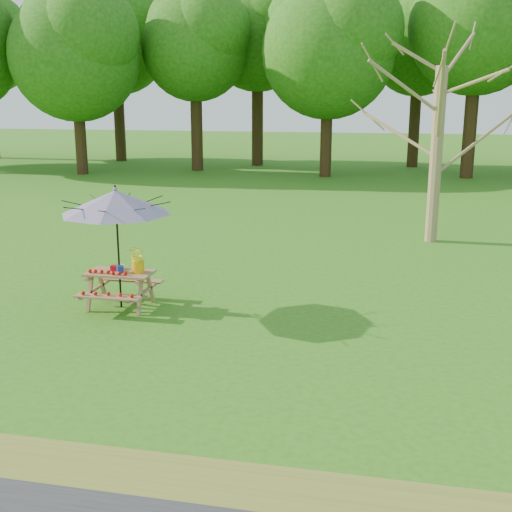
# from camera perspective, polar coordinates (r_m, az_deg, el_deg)

# --- Properties ---
(ground) EXTENTS (120.00, 120.00, 0.00)m
(ground) POSITION_cam_1_polar(r_m,az_deg,el_deg) (9.48, -8.50, -9.60)
(ground) COLOR #397115
(ground) RESTS_ON ground
(drygrass_strip) EXTENTS (120.00, 1.20, 0.01)m
(drygrass_strip) POSITION_cam_1_polar(r_m,az_deg,el_deg) (7.23, -16.57, -18.10)
(drygrass_strip) COLOR #99963D
(drygrass_strip) RESTS_ON ground
(picnic_table) EXTENTS (1.20, 1.32, 0.67)m
(picnic_table) POSITION_cam_1_polar(r_m,az_deg,el_deg) (11.99, -11.96, -2.98)
(picnic_table) COLOR #986644
(picnic_table) RESTS_ON ground
(patio_umbrella) EXTENTS (2.24, 2.24, 2.25)m
(patio_umbrella) POSITION_cam_1_polar(r_m,az_deg,el_deg) (11.63, -12.36, 4.69)
(patio_umbrella) COLOR black
(patio_umbrella) RESTS_ON ground
(produce_bins) EXTENTS (0.28, 0.39, 0.13)m
(produce_bins) POSITION_cam_1_polar(r_m,az_deg,el_deg) (11.95, -12.13, -1.07)
(produce_bins) COLOR red
(produce_bins) RESTS_ON picnic_table
(tomatoes_row) EXTENTS (0.77, 0.13, 0.07)m
(tomatoes_row) POSITION_cam_1_polar(r_m,az_deg,el_deg) (11.79, -13.06, -1.41)
(tomatoes_row) COLOR red
(tomatoes_row) RESTS_ON picnic_table
(flower_bucket) EXTENTS (0.34, 0.31, 0.50)m
(flower_bucket) POSITION_cam_1_polar(r_m,az_deg,el_deg) (11.73, -10.48, -0.19)
(flower_bucket) COLOR #F5AF0C
(flower_bucket) RESTS_ON picnic_table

